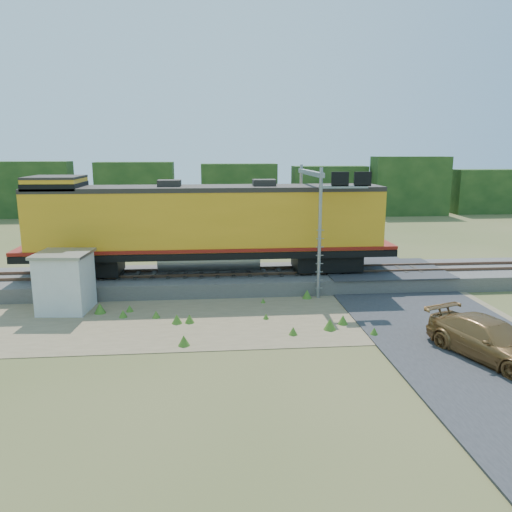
{
  "coord_description": "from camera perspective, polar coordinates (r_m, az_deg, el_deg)",
  "views": [
    {
      "loc": [
        -3.02,
        -21.84,
        7.71
      ],
      "look_at": [
        -0.74,
        3.0,
        2.4
      ],
      "focal_mm": 35.0,
      "sensor_mm": 36.0,
      "label": 1
    }
  ],
  "objects": [
    {
      "name": "ballast",
      "position": [
        28.94,
        0.91,
        -2.62
      ],
      "size": [
        70.0,
        5.0,
        0.8
      ],
      "primitive_type": "cube",
      "color": "slate",
      "rests_on": "ground"
    },
    {
      "name": "signal_gantry",
      "position": [
        27.94,
        7.13,
        6.68
      ],
      "size": [
        2.72,
        6.2,
        6.85
      ],
      "color": "gray",
      "rests_on": "ground"
    },
    {
      "name": "locomotive",
      "position": [
        28.14,
        -6.07,
        3.59
      ],
      "size": [
        20.87,
        3.18,
        5.39
      ],
      "color": "black",
      "rests_on": "rails"
    },
    {
      "name": "rails",
      "position": [
        28.82,
        0.92,
        -1.69
      ],
      "size": [
        70.0,
        1.54,
        0.16
      ],
      "color": "brown",
      "rests_on": "ballast"
    },
    {
      "name": "ground",
      "position": [
        23.35,
        2.5,
        -7.27
      ],
      "size": [
        140.0,
        140.0,
        0.0
      ],
      "primitive_type": "plane",
      "color": "#475123",
      "rests_on": "ground"
    },
    {
      "name": "dirt_shoulder",
      "position": [
        23.64,
        -2.51,
        -6.98
      ],
      "size": [
        26.0,
        8.0,
        0.03
      ],
      "primitive_type": "cube",
      "color": "#8C7754",
      "rests_on": "ground"
    },
    {
      "name": "road",
      "position": [
        25.85,
        17.92,
        -5.73
      ],
      "size": [
        7.0,
        66.0,
        0.86
      ],
      "color": "#38383A",
      "rests_on": "ground"
    },
    {
      "name": "shed",
      "position": [
        25.85,
        -20.98,
        -2.74
      ],
      "size": [
        2.67,
        2.67,
        2.92
      ],
      "rotation": [
        0.0,
        0.0,
        -0.09
      ],
      "color": "silver",
      "rests_on": "ground"
    },
    {
      "name": "car",
      "position": [
        20.84,
        25.22,
        -8.69
      ],
      "size": [
        3.76,
        5.55,
        1.49
      ],
      "primitive_type": "imported",
      "rotation": [
        0.0,
        0.0,
        0.36
      ],
      "color": "olive",
      "rests_on": "ground"
    },
    {
      "name": "weed_clumps",
      "position": [
        23.25,
        -6.19,
        -7.41
      ],
      "size": [
        15.0,
        6.2,
        0.56
      ],
      "primitive_type": null,
      "color": "#427120",
      "rests_on": "ground"
    },
    {
      "name": "tree_line_north",
      "position": [
        60.09,
        -2.37,
        7.58
      ],
      "size": [
        130.0,
        3.0,
        6.5
      ],
      "color": "#193714",
      "rests_on": "ground"
    }
  ]
}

